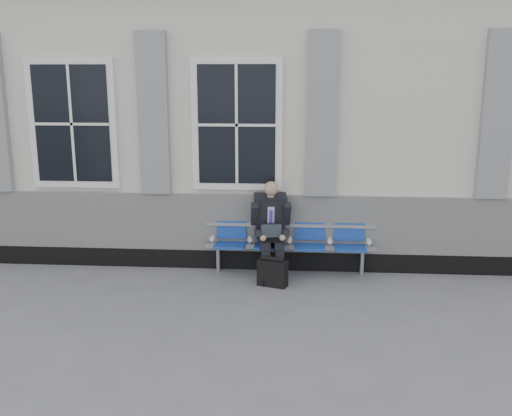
{
  "coord_description": "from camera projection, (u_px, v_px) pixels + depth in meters",
  "views": [
    {
      "loc": [
        1.26,
        -7.02,
        2.97
      ],
      "look_at": [
        0.67,
        0.9,
        1.11
      ],
      "focal_mm": 40.0,
      "sensor_mm": 36.0,
      "label": 1
    }
  ],
  "objects": [
    {
      "name": "briefcase",
      "position": [
        273.0,
        272.0,
        8.2
      ],
      "size": [
        0.46,
        0.3,
        0.44
      ],
      "color": "black",
      "rests_on": "ground"
    },
    {
      "name": "ground",
      "position": [
        201.0,
        304.0,
        7.58
      ],
      "size": [
        70.0,
        70.0,
        0.0
      ],
      "primitive_type": "plane",
      "color": "slate",
      "rests_on": "ground"
    },
    {
      "name": "station_building",
      "position": [
        229.0,
        117.0,
        10.45
      ],
      "size": [
        14.4,
        4.4,
        4.49
      ],
      "color": "beige",
      "rests_on": "ground"
    },
    {
      "name": "bench",
      "position": [
        290.0,
        238.0,
        8.66
      ],
      "size": [
        2.6,
        0.47,
        0.91
      ],
      "color": "#9EA0A3",
      "rests_on": "ground"
    },
    {
      "name": "businessman",
      "position": [
        271.0,
        226.0,
        8.49
      ],
      "size": [
        0.62,
        0.83,
        1.45
      ],
      "color": "black",
      "rests_on": "ground"
    }
  ]
}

